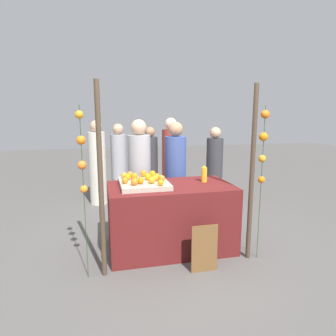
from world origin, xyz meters
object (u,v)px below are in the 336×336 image
at_px(orange_1, 157,177).
at_px(chalkboard_sign, 204,249).
at_px(vendor_left, 140,180).
at_px(orange_0, 152,180).
at_px(stall_counter, 171,217).
at_px(vendor_right, 175,179).
at_px(juice_bottle, 204,174).

height_order(orange_1, chalkboard_sign, orange_1).
bearing_deg(vendor_left, orange_0, -87.42).
relative_size(stall_counter, orange_0, 18.04).
height_order(vendor_left, vendor_right, vendor_left).
distance_m(orange_1, chalkboard_sign, 1.11).
distance_m(orange_0, juice_bottle, 0.78).
relative_size(chalkboard_sign, vendor_left, 0.34).
relative_size(juice_bottle, vendor_right, 0.13).
xyz_separation_m(chalkboard_sign, vendor_right, (0.04, 1.45, 0.50)).
bearing_deg(juice_bottle, stall_counter, -170.64).
relative_size(orange_1, chalkboard_sign, 0.15).
xyz_separation_m(chalkboard_sign, vendor_left, (-0.54, 1.42, 0.52)).
bearing_deg(vendor_right, juice_bottle, -72.43).
bearing_deg(vendor_left, stall_counter, -67.90).
relative_size(juice_bottle, chalkboard_sign, 0.38).
xyz_separation_m(orange_0, juice_bottle, (0.76, 0.18, -0.00)).
height_order(orange_1, juice_bottle, juice_bottle).
relative_size(orange_0, orange_1, 1.05).
height_order(chalkboard_sign, vendor_left, vendor_left).
height_order(stall_counter, chalkboard_sign, stall_counter).
bearing_deg(chalkboard_sign, juice_bottle, 71.03).
bearing_deg(chalkboard_sign, vendor_left, 110.66).
bearing_deg(stall_counter, orange_1, 150.52).
height_order(orange_1, vendor_right, vendor_right).
relative_size(stall_counter, vendor_left, 0.94).
relative_size(orange_0, juice_bottle, 0.41).
distance_m(orange_1, vendor_left, 0.70).
xyz_separation_m(vendor_left, vendor_right, (0.57, 0.03, -0.02)).
bearing_deg(juice_bottle, vendor_right, 107.57).
bearing_deg(vendor_right, orange_0, -121.27).
distance_m(juice_bottle, vendor_left, 1.05).
bearing_deg(orange_1, vendor_left, 102.25).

